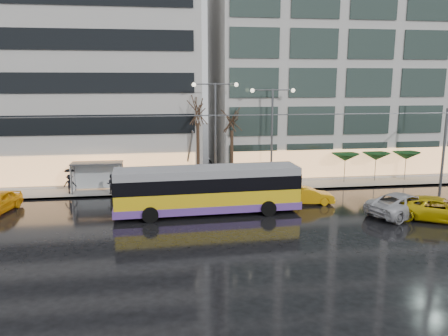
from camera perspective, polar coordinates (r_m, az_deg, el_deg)
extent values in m
plane|color=black|center=(28.08, -2.45, -8.10)|extent=(140.00, 140.00, 0.00)
cube|color=gray|center=(41.65, -1.64, -1.50)|extent=(80.00, 10.00, 0.15)
cube|color=slate|center=(36.88, -0.76, -3.20)|extent=(80.00, 0.10, 0.15)
cube|color=#B3B0AB|center=(47.32, -25.27, 12.49)|extent=(34.00, 14.00, 22.00)
cube|color=#B3B0AB|center=(50.33, 17.84, 14.60)|extent=(32.00, 14.00, 25.00)
cube|color=yellow|center=(31.14, -2.13, -3.94)|extent=(13.04, 3.24, 1.62)
cube|color=#623C96|center=(31.29, -2.12, -4.90)|extent=(13.08, 3.28, 0.54)
cube|color=black|center=(30.85, -2.14, -1.82)|extent=(13.06, 3.26, 0.97)
cube|color=gray|center=(30.69, -2.15, -0.45)|extent=(13.04, 3.24, 0.54)
cube|color=black|center=(32.45, 9.29, -1.59)|extent=(0.17, 2.48, 1.40)
cube|color=black|center=(30.65, -14.26, -2.57)|extent=(0.17, 2.48, 1.40)
cylinder|color=black|center=(33.39, 4.53, -3.98)|extent=(1.09, 0.42, 1.08)
cylinder|color=black|center=(30.89, 5.82, -5.27)|extent=(1.09, 0.42, 1.08)
cylinder|color=black|center=(32.29, -9.71, -4.64)|extent=(1.09, 0.42, 1.08)
cylinder|color=black|center=(29.71, -9.61, -6.05)|extent=(1.09, 0.42, 1.08)
cylinder|color=#595B60|center=(31.28, -4.41, 2.66)|extent=(0.23, 4.01, 2.84)
cylinder|color=#595B60|center=(31.81, -4.51, 2.81)|extent=(0.23, 4.01, 2.84)
cylinder|color=#595B60|center=(43.04, 26.79, 2.33)|extent=(0.24, 0.24, 7.00)
cylinder|color=#595B60|center=(32.40, -1.80, 6.84)|extent=(42.00, 0.04, 0.04)
cylinder|color=#595B60|center=(32.89, -1.90, 6.91)|extent=(42.00, 0.04, 0.04)
cube|color=#595B60|center=(37.85, -16.26, 0.63)|extent=(4.20, 1.60, 0.12)
cube|color=silver|center=(38.77, -16.02, -0.99)|extent=(4.00, 0.05, 2.20)
cube|color=white|center=(38.44, -19.18, -1.29)|extent=(0.10, 1.40, 2.20)
cylinder|color=#595B60|center=(37.76, -19.30, -1.52)|extent=(0.10, 0.10, 2.40)
cylinder|color=#595B60|center=(39.10, -18.92, -1.06)|extent=(0.10, 0.10, 2.40)
cylinder|color=#595B60|center=(37.18, -13.25, -1.37)|extent=(0.10, 0.10, 2.40)
cylinder|color=#595B60|center=(38.54, -13.07, -0.91)|extent=(0.10, 0.10, 2.40)
cylinder|color=#595B60|center=(37.72, -1.13, 4.21)|extent=(0.18, 0.18, 9.00)
cylinder|color=#595B60|center=(37.33, -2.55, 10.89)|extent=(1.80, 0.10, 0.10)
cylinder|color=#595B60|center=(37.55, 0.23, 10.91)|extent=(1.80, 0.10, 0.10)
sphere|color=#FFF2CC|center=(37.25, -3.95, 10.80)|extent=(0.36, 0.36, 0.36)
sphere|color=#FFF2CC|center=(37.69, 1.61, 10.83)|extent=(0.36, 0.36, 0.36)
cylinder|color=#595B60|center=(38.68, 6.26, 3.95)|extent=(0.18, 0.18, 8.50)
cylinder|color=#595B60|center=(38.15, 5.07, 10.12)|extent=(1.80, 0.10, 0.10)
cylinder|color=#595B60|center=(38.60, 7.71, 10.08)|extent=(1.80, 0.10, 0.10)
sphere|color=#FFF2CC|center=(37.96, 3.72, 10.06)|extent=(0.36, 0.36, 0.36)
sphere|color=#FFF2CC|center=(38.86, 9.01, 9.98)|extent=(0.36, 0.36, 0.36)
cylinder|color=black|center=(38.02, -3.40, 1.65)|extent=(0.28, 0.28, 5.60)
cylinder|color=black|center=(38.63, 1.02, 1.30)|extent=(0.28, 0.28, 4.90)
cylinder|color=#595B60|center=(41.66, 15.47, -0.26)|extent=(0.06, 0.06, 2.20)
cone|color=#0F3815|center=(41.44, 15.56, 1.36)|extent=(2.50, 2.50, 0.70)
cylinder|color=#595B60|center=(42.94, 19.14, -0.14)|extent=(0.06, 0.06, 2.20)
cone|color=#0F3815|center=(42.73, 19.25, 1.43)|extent=(2.50, 2.50, 0.70)
cylinder|color=#595B60|center=(44.39, 22.59, -0.03)|extent=(0.06, 0.06, 2.20)
cone|color=#0F3815|center=(44.18, 22.71, 1.50)|extent=(2.50, 2.50, 0.70)
imported|color=orange|center=(34.22, 10.90, -3.57)|extent=(4.05, 1.69, 1.30)
imported|color=gold|center=(33.10, 26.20, -4.84)|extent=(6.20, 5.06, 1.57)
imported|color=#BABABF|center=(33.28, 22.45, -4.40)|extent=(6.39, 4.67, 1.61)
imported|color=black|center=(36.79, -11.94, -1.92)|extent=(0.71, 0.51, 1.81)
imported|color=#EB4E97|center=(36.60, -12.00, -0.63)|extent=(1.07, 1.08, 0.88)
imported|color=black|center=(37.22, -14.48, -2.03)|extent=(0.81, 0.65, 1.62)
imported|color=black|center=(38.27, -19.48, -1.97)|extent=(1.05, 0.62, 1.60)
imported|color=black|center=(38.08, -19.57, -0.58)|extent=(0.84, 0.84, 0.72)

